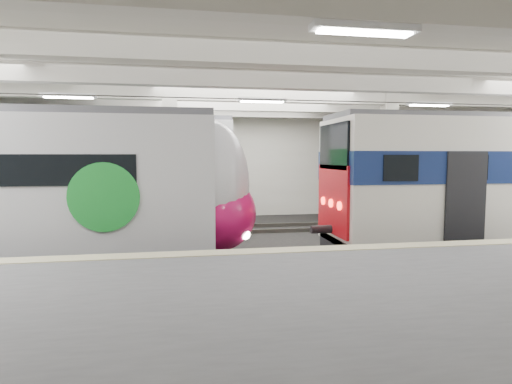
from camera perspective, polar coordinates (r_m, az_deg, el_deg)
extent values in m
cube|color=black|center=(12.67, 2.49, -9.63)|extent=(36.00, 24.00, 0.10)
cube|color=silver|center=(12.51, 2.59, 16.06)|extent=(36.00, 24.00, 0.20)
cube|color=beige|center=(22.14, -3.05, 3.87)|extent=(30.00, 0.10, 5.50)
cube|color=#545456|center=(6.60, 15.33, -18.17)|extent=(30.00, 7.00, 1.10)
cube|color=beige|center=(9.34, 6.83, -7.58)|extent=(30.00, 0.50, 0.02)
cube|color=beige|center=(14.99, -11.28, 3.34)|extent=(0.50, 0.50, 5.50)
cube|color=beige|center=(16.82, 17.15, 3.37)|extent=(0.50, 0.50, 5.50)
cube|color=beige|center=(12.46, 2.58, 14.70)|extent=(30.00, 18.00, 0.50)
cube|color=#59544C|center=(12.64, 2.49, -9.06)|extent=(30.00, 1.52, 0.16)
cube|color=#59544C|center=(17.94, -1.29, -4.91)|extent=(30.00, 1.52, 0.16)
cylinder|color=black|center=(12.37, 2.57, 12.19)|extent=(30.00, 0.03, 0.03)
cylinder|color=black|center=(17.75, -1.32, 9.95)|extent=(30.00, 0.03, 0.03)
cube|color=white|center=(10.48, 5.01, 14.74)|extent=(26.00, 8.40, 0.12)
ellipsoid|color=silver|center=(12.04, -5.97, 0.98)|extent=(2.14, 2.64, 3.55)
ellipsoid|color=#BD0F51|center=(12.13, -5.37, -2.77)|extent=(2.27, 2.69, 2.17)
cylinder|color=green|center=(10.81, -19.64, -0.67)|extent=(1.67, 0.06, 1.67)
cube|color=#B50C14|center=(12.83, 10.21, -0.98)|extent=(0.08, 2.42, 2.04)
cube|color=black|center=(12.77, 10.31, 5.98)|extent=(0.08, 2.28, 1.33)
cube|color=silver|center=(18.30, -26.94, 2.31)|extent=(14.61, 3.06, 3.96)
cube|color=green|center=(18.29, -27.00, 3.94)|extent=(14.65, 3.13, 0.83)
cube|color=#4C4C51|center=(18.34, -27.19, 8.82)|extent=(14.60, 2.54, 0.16)
cube|color=black|center=(18.50, -26.68, -4.44)|extent=(14.61, 2.75, 0.60)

